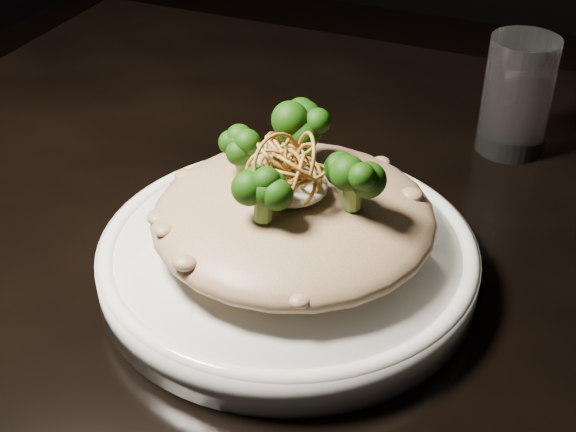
% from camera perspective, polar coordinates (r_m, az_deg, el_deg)
% --- Properties ---
extents(table, '(1.10, 0.80, 0.75)m').
position_cam_1_polar(table, '(0.70, 8.12, -7.82)').
color(table, black).
rests_on(table, ground).
extents(plate, '(0.28, 0.28, 0.03)m').
position_cam_1_polar(plate, '(0.60, 0.00, -3.15)').
color(plate, white).
rests_on(plate, table).
extents(risotto, '(0.21, 0.21, 0.05)m').
position_cam_1_polar(risotto, '(0.58, 0.41, -0.04)').
color(risotto, brown).
rests_on(risotto, plate).
extents(broccoli, '(0.14, 0.14, 0.05)m').
position_cam_1_polar(broccoli, '(0.56, 0.19, 4.17)').
color(broccoli, black).
rests_on(broccoli, risotto).
extents(cheese, '(0.05, 0.05, 0.01)m').
position_cam_1_polar(cheese, '(0.56, 0.25, 2.13)').
color(cheese, white).
rests_on(cheese, risotto).
extents(shallots, '(0.05, 0.05, 0.03)m').
position_cam_1_polar(shallots, '(0.55, -0.15, 4.23)').
color(shallots, brown).
rests_on(shallots, cheese).
extents(drinking_glass, '(0.07, 0.07, 0.11)m').
position_cam_1_polar(drinking_glass, '(0.78, 15.98, 8.23)').
color(drinking_glass, white).
rests_on(drinking_glass, table).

